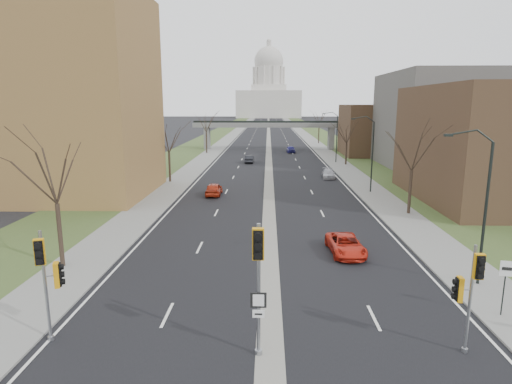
{
  "coord_description": "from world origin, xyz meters",
  "views": [
    {
      "loc": [
        -0.12,
        -17.04,
        10.08
      ],
      "look_at": [
        -0.93,
        11.2,
        4.27
      ],
      "focal_mm": 30.0,
      "sensor_mm": 36.0,
      "label": 1
    }
  ],
  "objects_px": {
    "car_left_near": "(214,189)",
    "car_right_mid": "(328,174)",
    "signal_pole_left": "(48,271)",
    "signal_pole_median": "(258,268)",
    "signal_pole_right": "(469,285)",
    "car_right_near": "(346,245)",
    "car_left_far": "(250,159)",
    "car_right_far": "(291,149)",
    "speed_limit_sign": "(505,278)"
  },
  "relations": [
    {
      "from": "car_right_near",
      "to": "car_right_far",
      "type": "bearing_deg",
      "value": 86.97
    },
    {
      "from": "car_right_mid",
      "to": "car_right_far",
      "type": "bearing_deg",
      "value": 100.24
    },
    {
      "from": "speed_limit_sign",
      "to": "car_right_far",
      "type": "height_order",
      "value": "speed_limit_sign"
    },
    {
      "from": "car_right_near",
      "to": "car_right_far",
      "type": "relative_size",
      "value": 1.1
    },
    {
      "from": "car_right_near",
      "to": "car_right_mid",
      "type": "height_order",
      "value": "car_right_near"
    },
    {
      "from": "car_right_near",
      "to": "car_right_mid",
      "type": "xyz_separation_m",
      "value": [
        3.05,
        30.91,
        -0.04
      ]
    },
    {
      "from": "signal_pole_right",
      "to": "car_right_near",
      "type": "bearing_deg",
      "value": 105.46
    },
    {
      "from": "car_right_far",
      "to": "speed_limit_sign",
      "type": "bearing_deg",
      "value": -87.04
    },
    {
      "from": "signal_pole_median",
      "to": "car_right_far",
      "type": "distance_m",
      "value": 75.68
    },
    {
      "from": "signal_pole_median",
      "to": "car_left_near",
      "type": "relative_size",
      "value": 1.33
    },
    {
      "from": "signal_pole_left",
      "to": "car_left_near",
      "type": "relative_size",
      "value": 1.18
    },
    {
      "from": "signal_pole_median",
      "to": "car_right_far",
      "type": "bearing_deg",
      "value": 86.69
    },
    {
      "from": "signal_pole_right",
      "to": "car_right_mid",
      "type": "xyz_separation_m",
      "value": [
        0.39,
        42.91,
        -2.44
      ]
    },
    {
      "from": "signal_pole_median",
      "to": "car_left_near",
      "type": "distance_m",
      "value": 32.21
    },
    {
      "from": "car_left_far",
      "to": "speed_limit_sign",
      "type": "bearing_deg",
      "value": 106.18
    },
    {
      "from": "car_left_near",
      "to": "car_right_mid",
      "type": "bearing_deg",
      "value": -141.02
    },
    {
      "from": "speed_limit_sign",
      "to": "car_left_near",
      "type": "height_order",
      "value": "speed_limit_sign"
    },
    {
      "from": "signal_pole_median",
      "to": "car_left_far",
      "type": "xyz_separation_m",
      "value": [
        -2.9,
        58.93,
        -3.22
      ]
    },
    {
      "from": "car_right_near",
      "to": "car_right_mid",
      "type": "distance_m",
      "value": 31.06
    },
    {
      "from": "car_right_far",
      "to": "signal_pole_right",
      "type": "bearing_deg",
      "value": -89.75
    },
    {
      "from": "car_right_near",
      "to": "car_right_far",
      "type": "xyz_separation_m",
      "value": [
        -0.53,
        62.86,
        0.07
      ]
    },
    {
      "from": "car_left_near",
      "to": "car_right_far",
      "type": "xyz_separation_m",
      "value": [
        10.91,
        43.9,
        0.0
      ]
    },
    {
      "from": "signal_pole_left",
      "to": "car_right_mid",
      "type": "distance_m",
      "value": 46.03
    },
    {
      "from": "signal_pole_left",
      "to": "signal_pole_right",
      "type": "height_order",
      "value": "signal_pole_left"
    },
    {
      "from": "car_left_near",
      "to": "car_right_far",
      "type": "height_order",
      "value": "car_right_far"
    },
    {
      "from": "signal_pole_median",
      "to": "car_left_far",
      "type": "height_order",
      "value": "signal_pole_median"
    },
    {
      "from": "signal_pole_left",
      "to": "car_right_mid",
      "type": "xyz_separation_m",
      "value": [
        17.58,
        42.45,
        -2.65
      ]
    },
    {
      "from": "car_right_near",
      "to": "car_right_mid",
      "type": "bearing_deg",
      "value": 80.85
    },
    {
      "from": "speed_limit_sign",
      "to": "car_left_far",
      "type": "bearing_deg",
      "value": 116.87
    },
    {
      "from": "signal_pole_left",
      "to": "car_left_far",
      "type": "distance_m",
      "value": 58.26
    },
    {
      "from": "car_left_near",
      "to": "car_right_near",
      "type": "bearing_deg",
      "value": 120.61
    },
    {
      "from": "signal_pole_left",
      "to": "car_left_far",
      "type": "xyz_separation_m",
      "value": [
        5.93,
        57.9,
        -2.58
      ]
    },
    {
      "from": "signal_pole_right",
      "to": "car_right_far",
      "type": "relative_size",
      "value": 1.1
    },
    {
      "from": "signal_pole_right",
      "to": "car_left_near",
      "type": "distance_m",
      "value": 34.11
    },
    {
      "from": "signal_pole_median",
      "to": "signal_pole_left",
      "type": "bearing_deg",
      "value": 173.96
    },
    {
      "from": "signal_pole_left",
      "to": "car_left_near",
      "type": "xyz_separation_m",
      "value": [
        3.09,
        30.51,
        -2.54
      ]
    },
    {
      "from": "car_right_mid",
      "to": "signal_pole_left",
      "type": "bearing_deg",
      "value": -108.66
    },
    {
      "from": "speed_limit_sign",
      "to": "car_left_far",
      "type": "height_order",
      "value": "speed_limit_sign"
    },
    {
      "from": "car_left_far",
      "to": "car_right_far",
      "type": "distance_m",
      "value": 18.38
    },
    {
      "from": "signal_pole_left",
      "to": "car_right_mid",
      "type": "bearing_deg",
      "value": 47.92
    },
    {
      "from": "signal_pole_left",
      "to": "signal_pole_median",
      "type": "relative_size",
      "value": 0.89
    },
    {
      "from": "car_right_mid",
      "to": "signal_pole_right",
      "type": "bearing_deg",
      "value": -86.68
    },
    {
      "from": "signal_pole_right",
      "to": "signal_pole_median",
      "type": "bearing_deg",
      "value": -173.15
    },
    {
      "from": "signal_pole_left",
      "to": "car_right_near",
      "type": "xyz_separation_m",
      "value": [
        14.54,
        11.55,
        -2.61
      ]
    },
    {
      "from": "signal_pole_right",
      "to": "car_right_mid",
      "type": "bearing_deg",
      "value": 92.44
    },
    {
      "from": "car_left_near",
      "to": "car_left_far",
      "type": "height_order",
      "value": "car_left_near"
    },
    {
      "from": "signal_pole_left",
      "to": "car_right_mid",
      "type": "height_order",
      "value": "signal_pole_left"
    },
    {
      "from": "signal_pole_median",
      "to": "car_right_far",
      "type": "xyz_separation_m",
      "value": [
        5.17,
        75.44,
        -3.17
      ]
    },
    {
      "from": "signal_pole_left",
      "to": "speed_limit_sign",
      "type": "xyz_separation_m",
      "value": [
        20.46,
        2.77,
        -1.25
      ]
    },
    {
      "from": "car_left_near",
      "to": "car_left_far",
      "type": "relative_size",
      "value": 1.03
    }
  ]
}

